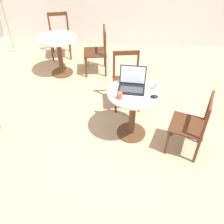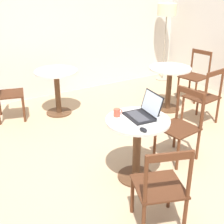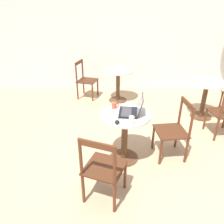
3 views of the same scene
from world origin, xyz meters
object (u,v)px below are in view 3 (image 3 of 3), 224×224
at_px(cafe_table_far, 118,79).
at_px(chair_near_front, 103,169).
at_px(mouse, 117,122).
at_px(mug, 114,105).
at_px(chair_near_right, 174,130).
at_px(chair_far_left, 86,80).
at_px(cafe_table_mid, 205,92).
at_px(drinking_glass, 132,121).
at_px(laptop, 132,110).
at_px(cafe_table_near, 125,127).

height_order(cafe_table_far, chair_near_front, chair_near_front).
xyz_separation_m(mouse, mug, (-0.04, 0.43, 0.03)).
bearing_deg(chair_near_right, chair_far_left, 124.77).
bearing_deg(mouse, cafe_table_mid, 43.24).
distance_m(cafe_table_mid, drinking_glass, 2.29).
bearing_deg(laptop, cafe_table_near, -162.48).
relative_size(chair_far_left, mouse, 8.88).
relative_size(chair_near_front, chair_near_right, 1.00).
relative_size(cafe_table_near, chair_near_front, 0.84).
distance_m(chair_near_front, laptop, 0.92).
height_order(chair_near_right, drinking_glass, chair_near_right).
bearing_deg(cafe_table_mid, laptop, -138.64).
bearing_deg(cafe_table_mid, chair_near_right, -125.06).
height_order(cafe_table_mid, mouse, mouse).
bearing_deg(chair_near_right, cafe_table_far, 111.13).
distance_m(cafe_table_near, mouse, 0.35).
bearing_deg(cafe_table_near, drinking_glass, -76.71).
bearing_deg(chair_near_front, chair_far_left, 100.82).
relative_size(cafe_table_far, chair_far_left, 0.84).
bearing_deg(chair_near_right, laptop, -174.00).
bearing_deg(cafe_table_near, chair_far_left, 109.94).
relative_size(chair_near_front, chair_far_left, 1.00).
bearing_deg(cafe_table_far, chair_near_right, -68.87).
bearing_deg(drinking_glass, laptop, 85.87).
relative_size(cafe_table_near, mouse, 7.45).
distance_m(cafe_table_mid, chair_far_left, 2.67).
bearing_deg(chair_near_right, cafe_table_near, -172.51).
xyz_separation_m(laptop, mug, (-0.24, 0.15, -0.01)).
bearing_deg(mouse, cafe_table_near, 66.40).
bearing_deg(chair_near_front, cafe_table_far, 86.43).
bearing_deg(chair_near_front, mug, 83.01).
distance_m(mug, drinking_glass, 0.52).
distance_m(chair_far_left, mug, 2.33).
distance_m(chair_far_left, laptop, 2.55).
bearing_deg(chair_near_right, chair_near_front, -139.55).
bearing_deg(laptop, cafe_table_mid, 41.36).
bearing_deg(cafe_table_far, mouse, -90.64).
bearing_deg(drinking_glass, chair_near_front, -125.82).
height_order(chair_near_right, laptop, laptop).
bearing_deg(cafe_table_near, chair_near_front, -109.54).
xyz_separation_m(cafe_table_far, mug, (-0.07, -1.99, 0.25)).
xyz_separation_m(chair_near_front, mug, (0.11, 0.93, 0.35)).
bearing_deg(cafe_table_mid, cafe_table_far, 154.83).
distance_m(cafe_table_far, mouse, 2.43).
distance_m(mouse, mug, 0.44).
bearing_deg(cafe_table_far, chair_near_front, -93.57).
relative_size(cafe_table_mid, chair_near_right, 0.84).
xyz_separation_m(chair_far_left, mug, (0.71, -2.19, 0.35)).
bearing_deg(chair_near_right, drinking_glass, -149.80).
height_order(mouse, drinking_glass, drinking_glass).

